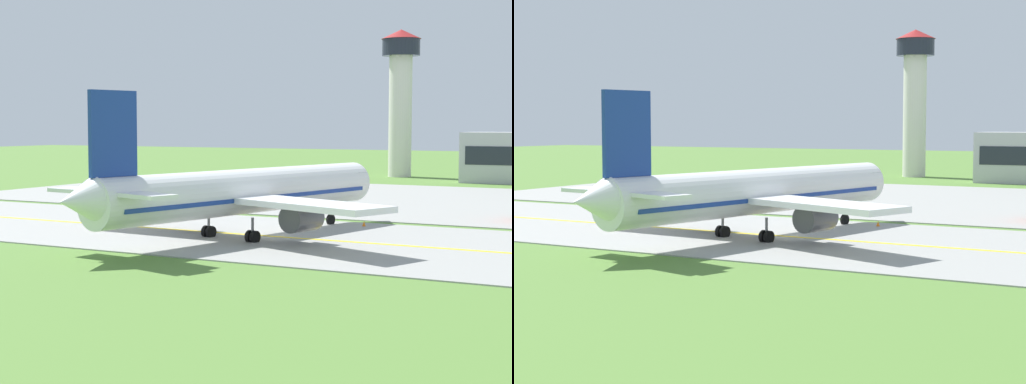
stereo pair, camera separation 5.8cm
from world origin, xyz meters
TOP-DOWN VIEW (x-y plane):
  - ground_plane at (0.00, 0.00)m, footprint 500.00×500.00m
  - taxiway_strip at (0.00, 0.00)m, footprint 240.00×28.00m
  - apron_pad at (10.00, 42.00)m, footprint 140.00×52.00m
  - taxiway_centreline at (0.00, 0.00)m, footprint 220.00×0.60m
  - airplane_lead at (-1.41, -2.07)m, footprint 32.14×39.37m
  - service_truck_catering at (-33.41, 37.84)m, footprint 6.21×2.91m
  - control_tower at (-18.79, 90.52)m, footprint 7.60×7.60m
  - traffic_cone_mid_edge at (5.01, 11.13)m, footprint 0.44×0.44m

SIDE VIEW (x-z plane):
  - ground_plane at x=0.00m, z-range 0.00..0.00m
  - taxiway_strip at x=0.00m, z-range 0.00..0.10m
  - apron_pad at x=10.00m, z-range 0.00..0.10m
  - taxiway_centreline at x=0.00m, z-range 0.10..0.11m
  - traffic_cone_mid_edge at x=5.01m, z-range 0.00..0.60m
  - service_truck_catering at x=-33.41m, z-range 0.23..2.83m
  - airplane_lead at x=-1.41m, z-range -2.22..10.48m
  - control_tower at x=-18.79m, z-range 2.81..31.00m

